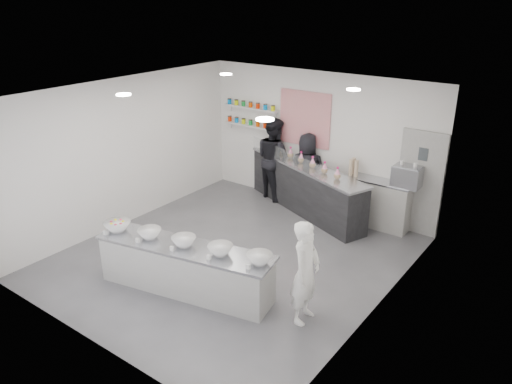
% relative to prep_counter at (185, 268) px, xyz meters
% --- Properties ---
extents(floor, '(6.00, 6.00, 0.00)m').
position_rel_prep_counter_xyz_m(floor, '(-0.07, 1.30, -0.41)').
color(floor, '#515156').
rests_on(floor, ground).
extents(ceiling, '(6.00, 6.00, 0.00)m').
position_rel_prep_counter_xyz_m(ceiling, '(-0.07, 1.30, 2.59)').
color(ceiling, white).
rests_on(ceiling, floor).
extents(back_wall, '(5.50, 0.00, 5.50)m').
position_rel_prep_counter_xyz_m(back_wall, '(-0.07, 4.30, 1.09)').
color(back_wall, white).
rests_on(back_wall, floor).
extents(left_wall, '(0.00, 6.00, 6.00)m').
position_rel_prep_counter_xyz_m(left_wall, '(-2.82, 1.30, 1.09)').
color(left_wall, white).
rests_on(left_wall, floor).
extents(right_wall, '(0.00, 6.00, 6.00)m').
position_rel_prep_counter_xyz_m(right_wall, '(2.68, 1.30, 1.09)').
color(right_wall, white).
rests_on(right_wall, floor).
extents(back_door, '(0.88, 0.04, 2.10)m').
position_rel_prep_counter_xyz_m(back_door, '(2.23, 4.27, 0.64)').
color(back_door, '#9B9B98').
rests_on(back_door, floor).
extents(pattern_panel, '(1.25, 0.03, 1.20)m').
position_rel_prep_counter_xyz_m(pattern_panel, '(-0.42, 4.27, 1.54)').
color(pattern_panel, red).
rests_on(pattern_panel, back_wall).
extents(jar_shelf_lower, '(1.45, 0.22, 0.04)m').
position_rel_prep_counter_xyz_m(jar_shelf_lower, '(-1.82, 4.20, 1.19)').
color(jar_shelf_lower, silver).
rests_on(jar_shelf_lower, back_wall).
extents(jar_shelf_upper, '(1.45, 0.22, 0.04)m').
position_rel_prep_counter_xyz_m(jar_shelf_upper, '(-1.82, 4.20, 1.61)').
color(jar_shelf_upper, silver).
rests_on(jar_shelf_upper, back_wall).
extents(preserve_jars, '(1.45, 0.10, 0.56)m').
position_rel_prep_counter_xyz_m(preserve_jars, '(-1.82, 4.18, 1.47)').
color(preserve_jars, '#F52A00').
rests_on(preserve_jars, jar_shelf_lower).
extents(downlight_0, '(0.24, 0.24, 0.02)m').
position_rel_prep_counter_xyz_m(downlight_0, '(-1.47, 0.30, 2.57)').
color(downlight_0, white).
rests_on(downlight_0, ceiling).
extents(downlight_1, '(0.24, 0.24, 0.02)m').
position_rel_prep_counter_xyz_m(downlight_1, '(1.33, 0.30, 2.57)').
color(downlight_1, white).
rests_on(downlight_1, ceiling).
extents(downlight_2, '(0.24, 0.24, 0.02)m').
position_rel_prep_counter_xyz_m(downlight_2, '(-1.47, 2.90, 2.57)').
color(downlight_2, white).
rests_on(downlight_2, ceiling).
extents(downlight_3, '(0.24, 0.24, 0.02)m').
position_rel_prep_counter_xyz_m(downlight_3, '(1.33, 2.90, 2.57)').
color(downlight_3, white).
rests_on(downlight_3, ceiling).
extents(prep_counter, '(3.06, 1.27, 0.81)m').
position_rel_prep_counter_xyz_m(prep_counter, '(0.00, 0.00, 0.00)').
color(prep_counter, '#A2A19D').
rests_on(prep_counter, floor).
extents(back_bar, '(3.40, 1.86, 1.06)m').
position_rel_prep_counter_xyz_m(back_bar, '(-0.09, 3.87, 0.12)').
color(back_bar, black).
rests_on(back_bar, floor).
extents(sneeze_guard, '(3.12, 1.28, 0.29)m').
position_rel_prep_counter_xyz_m(sneeze_guard, '(-0.20, 3.60, 0.79)').
color(sneeze_guard, white).
rests_on(sneeze_guard, back_bar).
extents(espresso_ledge, '(1.35, 0.43, 1.00)m').
position_rel_prep_counter_xyz_m(espresso_ledge, '(1.48, 4.08, 0.09)').
color(espresso_ledge, '#A2A19D').
rests_on(espresso_ledge, floor).
extents(espresso_machine, '(0.53, 0.37, 0.41)m').
position_rel_prep_counter_xyz_m(espresso_machine, '(2.03, 4.08, 0.80)').
color(espresso_machine, '#93969E').
rests_on(espresso_machine, espresso_ledge).
extents(cup_stacks, '(0.24, 0.24, 0.34)m').
position_rel_prep_counter_xyz_m(cup_stacks, '(0.93, 4.08, 0.76)').
color(cup_stacks, '#C7B794').
rests_on(cup_stacks, espresso_ledge).
extents(prep_bowls, '(3.03, 1.09, 0.16)m').
position_rel_prep_counter_xyz_m(prep_bowls, '(0.00, 0.00, 0.48)').
color(prep_bowls, white).
rests_on(prep_bowls, prep_counter).
extents(label_cards, '(2.66, 0.04, 0.07)m').
position_rel_prep_counter_xyz_m(label_cards, '(-0.10, -0.51, 0.44)').
color(label_cards, white).
rests_on(label_cards, prep_counter).
extents(cookie_bags, '(2.03, 0.93, 0.26)m').
position_rel_prep_counter_xyz_m(cookie_bags, '(-0.09, 3.87, 0.78)').
color(cookie_bags, pink).
rests_on(cookie_bags, back_bar).
extents(woman_prep, '(0.44, 0.62, 1.59)m').
position_rel_prep_counter_xyz_m(woman_prep, '(1.94, 0.48, 0.39)').
color(woman_prep, white).
rests_on(woman_prep, floor).
extents(staff_left, '(1.12, 1.00, 1.91)m').
position_rel_prep_counter_xyz_m(staff_left, '(-1.11, 4.12, 0.55)').
color(staff_left, black).
rests_on(staff_left, floor).
extents(staff_right, '(0.97, 0.81, 1.68)m').
position_rel_prep_counter_xyz_m(staff_right, '(-0.23, 4.12, 0.44)').
color(staff_right, black).
rests_on(staff_right, floor).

